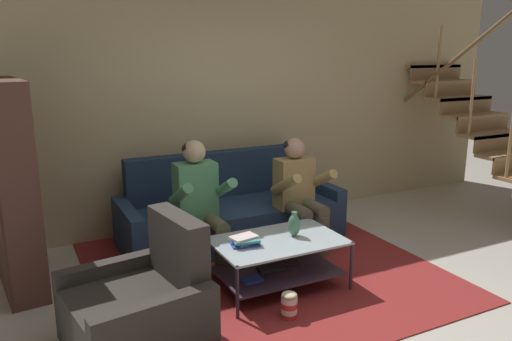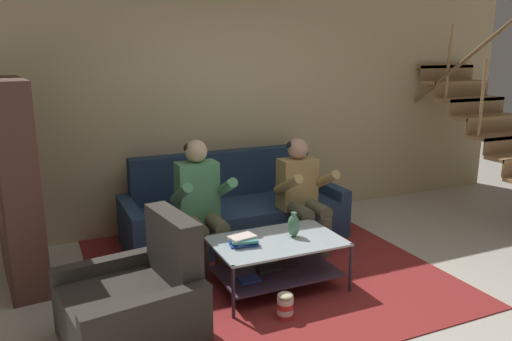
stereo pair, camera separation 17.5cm
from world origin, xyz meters
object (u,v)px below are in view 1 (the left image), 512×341
person_seated_left (200,201)px  bookshelf (7,201)px  person_seated_right (299,190)px  vase (294,225)px  couch (230,213)px  coffee_table (277,256)px  popcorn_tub (289,305)px  book_stack (245,241)px  armchair (141,308)px

person_seated_left → bookshelf: size_ratio=0.68×
person_seated_right → vase: bearing=-124.7°
couch → vase: size_ratio=10.73×
vase → couch: bearing=93.5°
person_seated_right → bookshelf: bearing=173.0°
bookshelf → couch: bearing=6.1°
coffee_table → vase: bearing=5.1°
bookshelf → popcorn_tub: 2.46m
couch → person_seated_left: person_seated_left is taller
coffee_table → vase: (0.17, 0.02, 0.25)m
person_seated_left → bookshelf: 1.60m
person_seated_right → bookshelf: size_ratio=0.64×
book_stack → armchair: size_ratio=0.26×
coffee_table → book_stack: (-0.29, 0.02, 0.18)m
couch → person_seated_left: bearing=-134.5°
person_seated_left → coffee_table: 0.89m
person_seated_right → popcorn_tub: (-0.79, -1.16, -0.51)m
couch → person_seated_left: 0.84m
person_seated_left → couch: bearing=45.5°
coffee_table → vase: 0.30m
armchair → popcorn_tub: (1.08, -0.16, -0.17)m
book_stack → person_seated_right: bearing=35.3°
bookshelf → popcorn_tub: bookshelf is taller
coffee_table → book_stack: bearing=175.6°
vase → bookshelf: size_ratio=0.12×
bookshelf → popcorn_tub: size_ratio=8.32×
couch → person_seated_left: size_ratio=1.94×
coffee_table → book_stack: book_stack is taller
vase → book_stack: bearing=179.0°
person_seated_right → popcorn_tub: 1.50m
coffee_table → popcorn_tub: size_ratio=5.09×
person_seated_right → coffee_table: bearing=-132.9°
bookshelf → book_stack: bearing=-29.9°
person_seated_right → armchair: bearing=-151.9°
couch → book_stack: 1.28m
book_stack → armchair: 1.03m
armchair → book_stack: bearing=20.0°
armchair → vase: bearing=13.4°
popcorn_tub → armchair: bearing=171.5°
person_seated_right → coffee_table: (-0.63, -0.68, -0.33)m
coffee_table → vase: vase is taller
couch → person_seated_left: (-0.53, -0.54, 0.36)m
person_seated_left → bookshelf: bookshelf is taller
book_stack → vase: bearing=-1.0°
bookshelf → armchair: 1.60m
person_seated_right → vase: 0.81m
couch → popcorn_tub: size_ratio=10.89×
book_stack → popcorn_tub: (0.13, -0.51, -0.37)m
book_stack → popcorn_tub: size_ratio=1.21×
popcorn_tub → vase: bearing=56.1°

